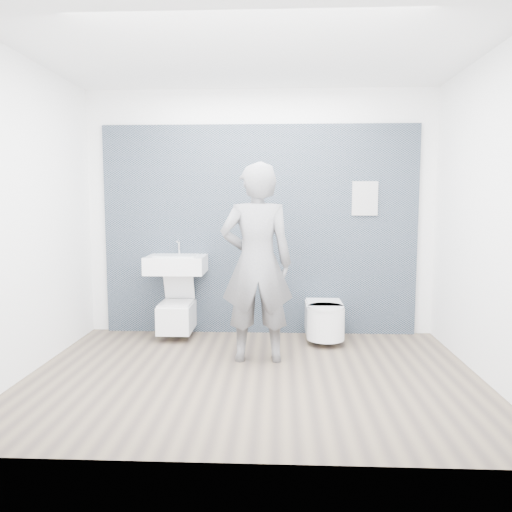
{
  "coord_description": "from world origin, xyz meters",
  "views": [
    {
      "loc": [
        0.22,
        -4.28,
        1.54
      ],
      "look_at": [
        0.0,
        0.6,
        1.0
      ],
      "focal_mm": 35.0,
      "sensor_mm": 36.0,
      "label": 1
    }
  ],
  "objects_px": {
    "washbasin": "(176,264)",
    "toilet_square": "(177,315)",
    "visitor": "(257,263)",
    "toilet_rounded": "(325,320)"
  },
  "relations": [
    {
      "from": "washbasin",
      "to": "toilet_square",
      "type": "xyz_separation_m",
      "value": [
        -0.0,
        -0.02,
        -0.58
      ]
    },
    {
      "from": "washbasin",
      "to": "visitor",
      "type": "distance_m",
      "value": 1.22
    },
    {
      "from": "toilet_square",
      "to": "toilet_rounded",
      "type": "xyz_separation_m",
      "value": [
        1.65,
        -0.09,
        -0.02
      ]
    },
    {
      "from": "washbasin",
      "to": "visitor",
      "type": "xyz_separation_m",
      "value": [
        0.94,
        -0.77,
        0.11
      ]
    },
    {
      "from": "toilet_square",
      "to": "toilet_rounded",
      "type": "relative_size",
      "value": 1.02
    },
    {
      "from": "toilet_rounded",
      "to": "visitor",
      "type": "distance_m",
      "value": 1.21
    },
    {
      "from": "toilet_square",
      "to": "visitor",
      "type": "height_order",
      "value": "visitor"
    },
    {
      "from": "washbasin",
      "to": "toilet_rounded",
      "type": "relative_size",
      "value": 0.95
    },
    {
      "from": "toilet_rounded",
      "to": "toilet_square",
      "type": "bearing_deg",
      "value": 177.04
    },
    {
      "from": "washbasin",
      "to": "toilet_square",
      "type": "distance_m",
      "value": 0.58
    }
  ]
}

